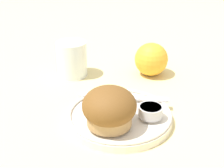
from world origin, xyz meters
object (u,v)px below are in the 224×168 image
object	(u,v)px
muffin	(109,108)
butter_knife	(123,97)
juice_glass	(72,59)
orange_fruit	(151,59)

from	to	relation	value
muffin	butter_knife	xyz separation A→B (m)	(0.02, 0.10, -0.03)
butter_knife	juice_glass	world-z (taller)	juice_glass
muffin	butter_knife	world-z (taller)	muffin
juice_glass	muffin	bearing A→B (deg)	-62.54
butter_knife	juice_glass	bearing A→B (deg)	136.27
butter_knife	juice_glass	xyz separation A→B (m)	(-0.14, 0.14, 0.02)
orange_fruit	juice_glass	bearing A→B (deg)	-172.02
orange_fruit	juice_glass	world-z (taller)	juice_glass
orange_fruit	juice_glass	distance (m)	0.19
muffin	juice_glass	world-z (taller)	muffin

